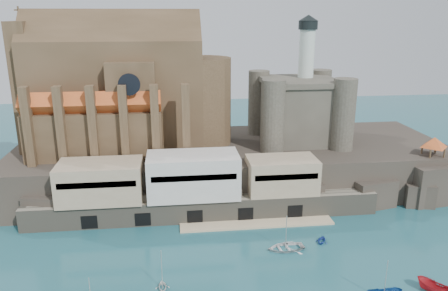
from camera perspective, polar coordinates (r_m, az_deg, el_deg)
name	(u,v)px	position (r m, az deg, el deg)	size (l,w,h in m)	color
ground	(266,278)	(71.21, 5.56, -16.81)	(300.00, 300.00, 0.00)	#1A4C55
promontory	(231,165)	(103.98, 0.95, -2.57)	(100.00, 36.00, 10.00)	black
quay	(193,188)	(87.53, -4.12, -5.61)	(70.00, 12.00, 13.05)	#6E6858
church	(125,94)	(101.72, -12.77, 6.61)	(47.00, 25.93, 30.51)	#473421
castle_keep	(298,107)	(105.39, 9.69, 5.01)	(21.20, 21.20, 29.30)	#423E34
rock_outcrop	(429,182)	(106.48, 25.21, -4.28)	(14.50, 10.50, 8.70)	black
pavilion	(434,143)	(104.05, 25.75, 0.25)	(6.40, 6.40, 5.40)	#473421
boat_4	(163,289)	(69.20, -8.02, -18.02)	(2.58, 1.57, 2.99)	silver
boat_6	(285,249)	(78.97, 8.03, -13.26)	(4.69, 1.36, 6.57)	silver
boat_7	(321,242)	(82.32, 12.62, -12.20)	(2.63, 1.60, 3.05)	#213D9D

